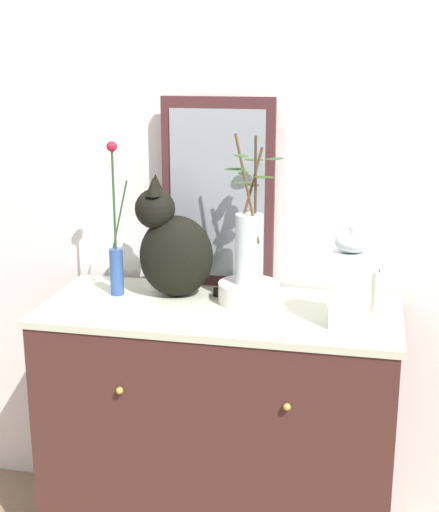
{
  "coord_description": "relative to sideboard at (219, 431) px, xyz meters",
  "views": [
    {
      "loc": [
        0.48,
        -2.25,
        1.74
      ],
      "look_at": [
        0.0,
        0.0,
        1.11
      ],
      "focal_mm": 50.91,
      "sensor_mm": 36.0,
      "label": 1
    }
  ],
  "objects": [
    {
      "name": "bowl_porcelain",
      "position": [
        0.09,
        0.08,
        0.5
      ],
      "size": [
        0.21,
        0.21,
        0.07
      ],
      "primitive_type": "cylinder",
      "color": "silver",
      "rests_on": "sideboard"
    },
    {
      "name": "candle_pillar",
      "position": [
        0.52,
        0.06,
        0.53
      ],
      "size": [
        0.05,
        0.05,
        0.15
      ],
      "color": "silver",
      "rests_on": "sideboard"
    },
    {
      "name": "jar_lidded_porcelain",
      "position": [
        0.43,
        -0.08,
        0.61
      ],
      "size": [
        0.12,
        0.12,
        0.32
      ],
      "color": "silver",
      "rests_on": "sideboard"
    },
    {
      "name": "vase_slim_green",
      "position": [
        -0.38,
        0.06,
        0.61
      ],
      "size": [
        0.08,
        0.05,
        0.54
      ],
      "color": "#305093",
      "rests_on": "sideboard"
    },
    {
      "name": "mirror_leaning",
      "position": [
        -0.06,
        0.24,
        0.8
      ],
      "size": [
        0.41,
        0.03,
        0.68
      ],
      "color": "#472425",
      "rests_on": "sideboard"
    },
    {
      "name": "sideboard",
      "position": [
        0.0,
        0.0,
        0.0
      ],
      "size": [
        1.2,
        0.55,
        0.93
      ],
      "color": "#472621",
      "rests_on": "ground_plane"
    },
    {
      "name": "vase_glass_clear",
      "position": [
        0.09,
        0.08,
        0.67
      ],
      "size": [
        0.19,
        0.25,
        0.51
      ],
      "color": "silver",
      "rests_on": "bowl_porcelain"
    },
    {
      "name": "cat_sitting",
      "position": [
        -0.18,
        0.09,
        0.64
      ],
      "size": [
        0.45,
        0.21,
        0.43
      ],
      "color": "black",
      "rests_on": "sideboard"
    },
    {
      "name": "wall_back",
      "position": [
        0.0,
        0.34,
        0.84
      ],
      "size": [
        4.4,
        0.08,
        2.6
      ],
      "primitive_type": "cube",
      "color": "white",
      "rests_on": "ground_plane"
    }
  ]
}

